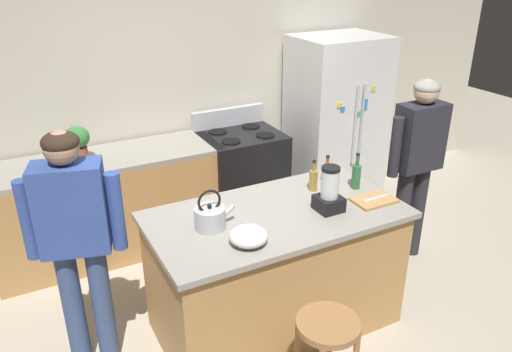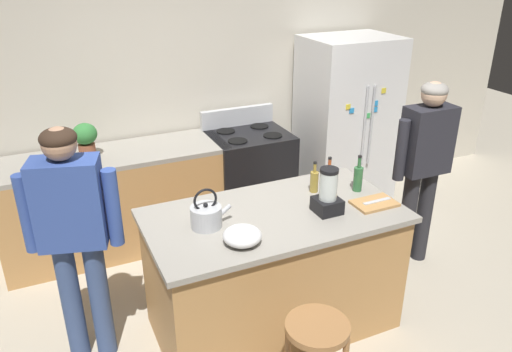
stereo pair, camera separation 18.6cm
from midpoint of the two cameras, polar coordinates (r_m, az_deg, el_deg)
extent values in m
plane|color=#B2A893|center=(3.92, 3.31, -16.26)|extent=(14.00, 14.00, 0.00)
cube|color=beige|center=(4.93, -7.00, 10.10)|extent=(8.00, 0.10, 2.70)
cube|color=#B7844C|center=(3.65, 3.48, -10.94)|extent=(1.67, 0.86, 0.89)
cube|color=gray|center=(3.40, 3.68, -4.53)|extent=(1.73, 0.92, 0.04)
cube|color=#B7844C|center=(4.71, -14.21, -3.01)|extent=(2.00, 0.64, 0.89)
cube|color=gray|center=(4.52, -14.81, 2.24)|extent=(2.00, 0.64, 0.04)
cube|color=silver|center=(5.36, 11.14, 5.83)|extent=(0.90, 0.70, 1.77)
cylinder|color=#B7BABF|center=(5.03, 13.24, 5.47)|extent=(0.02, 0.02, 0.80)
cylinder|color=#B7BABF|center=(5.07, 13.97, 5.57)|extent=(0.02, 0.02, 0.80)
cube|color=yellow|center=(4.86, 11.50, 7.67)|extent=(0.05, 0.01, 0.05)
cube|color=#268CD8|center=(5.07, 14.39, 7.29)|extent=(0.05, 0.01, 0.05)
cube|color=#268CD8|center=(5.05, 14.45, 7.98)|extent=(0.05, 0.01, 0.05)
cube|color=#268CD8|center=(4.90, 11.87, 7.25)|extent=(0.05, 0.01, 0.05)
cube|color=yellow|center=(5.07, 15.31, 9.31)|extent=(0.05, 0.01, 0.05)
cube|color=#3FB259|center=(5.03, 13.60, 6.64)|extent=(0.05, 0.01, 0.05)
cube|color=black|center=(5.01, 0.29, -0.24)|extent=(0.76, 0.64, 0.93)
cube|color=black|center=(4.76, 1.93, -2.23)|extent=(0.60, 0.01, 0.24)
cube|color=#B7BABF|center=(5.05, -1.08, 6.74)|extent=(0.76, 0.06, 0.18)
cylinder|color=black|center=(4.63, -0.94, 3.97)|extent=(0.18, 0.18, 0.01)
cylinder|color=black|center=(4.78, 3.03, 4.59)|extent=(0.18, 0.18, 0.01)
cylinder|color=black|center=(4.89, -2.36, 5.09)|extent=(0.18, 0.18, 0.01)
cylinder|color=black|center=(5.03, 1.45, 5.65)|extent=(0.18, 0.18, 0.01)
cylinder|color=#384C7A|center=(3.57, -18.73, -13.39)|extent=(0.16, 0.16, 0.88)
cylinder|color=#384C7A|center=(3.54, -15.79, -13.32)|extent=(0.16, 0.16, 0.88)
cube|color=#334C99|center=(3.18, -18.86, -2.97)|extent=(0.44, 0.32, 0.56)
cylinder|color=#334C99|center=(3.26, -23.07, -3.97)|extent=(0.11, 0.11, 0.50)
cylinder|color=#334C99|center=(3.16, -14.29, -3.52)|extent=(0.11, 0.11, 0.50)
sphere|color=tan|center=(3.03, -19.82, 3.43)|extent=(0.25, 0.25, 0.20)
ellipsoid|color=#332319|center=(3.02, -19.91, 4.05)|extent=(0.26, 0.26, 0.12)
cylinder|color=#26262B|center=(4.66, 19.60, -4.21)|extent=(0.13, 0.13, 0.86)
cylinder|color=#26262B|center=(4.55, 17.90, -4.69)|extent=(0.13, 0.13, 0.86)
cube|color=#26262D|center=(4.32, 20.01, 3.84)|extent=(0.40, 0.23, 0.56)
cylinder|color=#26262D|center=(4.51, 22.28, 3.62)|extent=(0.09, 0.09, 0.50)
cylinder|color=#26262D|center=(4.18, 17.37, 2.79)|extent=(0.09, 0.09, 0.50)
sphere|color=#D8AD8C|center=(4.22, 20.75, 8.66)|extent=(0.20, 0.20, 0.20)
ellipsoid|color=gray|center=(4.21, 20.82, 9.12)|extent=(0.21, 0.21, 0.12)
cylinder|color=#9E6B3D|center=(2.90, 8.88, -16.61)|extent=(0.36, 0.36, 0.04)
cylinder|color=brown|center=(4.46, -17.45, 2.76)|extent=(0.14, 0.14, 0.12)
ellipsoid|color=#337A38|center=(4.41, -17.69, 4.57)|extent=(0.20, 0.20, 0.18)
cube|color=black|center=(3.42, 9.61, -3.32)|extent=(0.17, 0.17, 0.10)
cylinder|color=silver|center=(3.36, 9.78, -1.09)|extent=(0.12, 0.12, 0.19)
cylinder|color=black|center=(3.31, 9.91, 0.61)|extent=(0.12, 0.12, 0.02)
cylinder|color=olive|center=(3.68, 8.05, -0.68)|extent=(0.06, 0.06, 0.15)
cylinder|color=olive|center=(3.63, 8.15, 0.89)|extent=(0.02, 0.02, 0.07)
cylinder|color=black|center=(3.62, 8.18, 1.49)|extent=(0.03, 0.03, 0.02)
cylinder|color=#2D6638|center=(3.75, 12.87, -0.36)|extent=(0.07, 0.07, 0.18)
cylinder|color=#2D6638|center=(3.70, 13.06, 1.47)|extent=(0.03, 0.03, 0.08)
cylinder|color=black|center=(3.68, 13.12, 2.15)|extent=(0.03, 0.03, 0.02)
cylinder|color=#B24C26|center=(3.82, 9.64, 0.08)|extent=(0.06, 0.06, 0.14)
cylinder|color=#B24C26|center=(3.78, 9.75, 1.46)|extent=(0.02, 0.02, 0.06)
cylinder|color=black|center=(3.77, 9.79, 1.99)|extent=(0.03, 0.03, 0.02)
ellipsoid|color=white|center=(3.03, 0.20, -6.81)|extent=(0.24, 0.24, 0.11)
cylinder|color=#B7BABF|center=(3.20, -4.02, -4.65)|extent=(0.20, 0.20, 0.14)
sphere|color=black|center=(3.16, -4.07, -3.31)|extent=(0.03, 0.03, 0.03)
cylinder|color=#B7BABF|center=(3.23, -1.87, -3.87)|extent=(0.09, 0.03, 0.08)
torus|color=black|center=(3.14, -4.08, -2.74)|extent=(0.16, 0.02, 0.16)
cube|color=#B7844C|center=(3.60, 14.71, -3.03)|extent=(0.30, 0.20, 0.02)
cube|color=#B7BABF|center=(3.61, 14.98, -2.78)|extent=(0.22, 0.03, 0.01)
camera|label=1|loc=(0.09, -88.51, 0.68)|focal=35.30mm
camera|label=2|loc=(0.09, 91.49, -0.68)|focal=35.30mm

